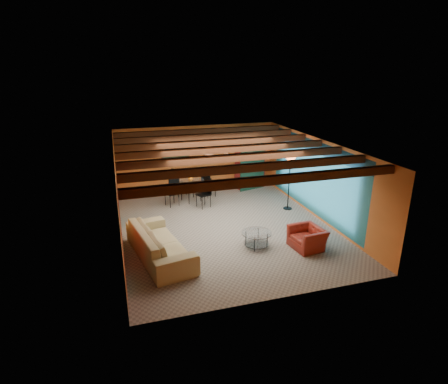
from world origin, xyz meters
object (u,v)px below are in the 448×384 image
object	(u,v)px
floor_lamp	(289,183)
armoire	(250,164)
potted_plant	(251,134)
sofa	(160,243)
dining_table	(191,187)
armchair	(307,238)
coffee_table	(256,239)
vase	(190,170)

from	to	relation	value
floor_lamp	armoire	bearing A→B (deg)	99.22
armoire	floor_lamp	distance (m)	2.81
floor_lamp	potted_plant	world-z (taller)	potted_plant
sofa	dining_table	xyz separation A→B (m)	(1.73, 4.09, 0.14)
armchair	armoire	distance (m)	5.76
armoire	sofa	bearing A→B (deg)	-147.37
armoire	floor_lamp	world-z (taller)	armoire
coffee_table	armoire	distance (m)	5.54
armchair	potted_plant	size ratio (longest dim) A/B	1.92
coffee_table	potted_plant	bearing A→B (deg)	71.54
sofa	potted_plant	size ratio (longest dim) A/B	5.81
armchair	dining_table	size ratio (longest dim) A/B	0.44
armchair	potted_plant	xyz separation A→B (m)	(0.38, 5.70, 2.00)
dining_table	vase	distance (m)	0.67
armchair	armoire	size ratio (longest dim) A/B	0.46
potted_plant	sofa	bearing A→B (deg)	-131.76
coffee_table	sofa	bearing A→B (deg)	176.08
armchair	potted_plant	distance (m)	6.05
potted_plant	floor_lamp	bearing A→B (deg)	-80.78
coffee_table	potted_plant	distance (m)	5.87
floor_lamp	potted_plant	size ratio (longest dim) A/B	3.93
armoire	armchair	bearing A→B (deg)	-109.39
sofa	potted_plant	xyz separation A→B (m)	(4.48, 5.02, 1.89)
armoire	dining_table	bearing A→B (deg)	-177.07
armchair	vase	distance (m)	5.41
sofa	vase	distance (m)	4.52
potted_plant	vase	xyz separation A→B (m)	(-2.75, -0.92, -1.08)
armchair	armoire	world-z (taller)	armoire
dining_table	potted_plant	size ratio (longest dim) A/B	4.37
armchair	vase	bearing A→B (deg)	-160.24
vase	floor_lamp	bearing A→B (deg)	-30.01
dining_table	sofa	bearing A→B (deg)	-112.88
sofa	armchair	distance (m)	4.16
floor_lamp	potted_plant	bearing A→B (deg)	99.22
sofa	floor_lamp	distance (m)	5.44
coffee_table	floor_lamp	bearing A→B (deg)	48.04
armchair	potted_plant	world-z (taller)	potted_plant
potted_plant	vase	size ratio (longest dim) A/B	2.41
coffee_table	floor_lamp	size ratio (longest dim) A/B	0.45
sofa	vase	bearing A→B (deg)	-33.93
armchair	dining_table	world-z (taller)	dining_table
armoire	vase	bearing A→B (deg)	-177.07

